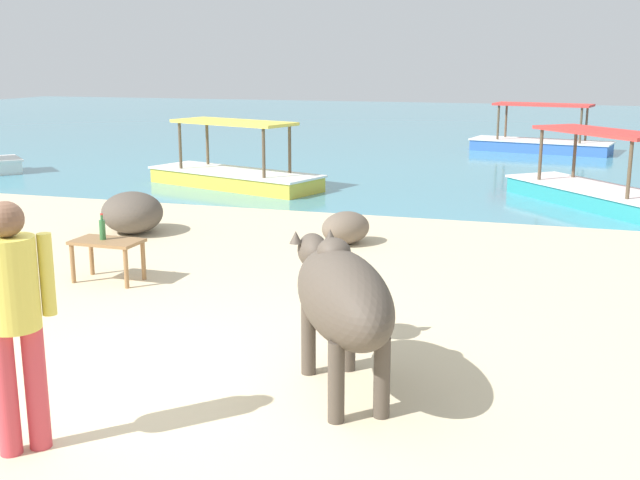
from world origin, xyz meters
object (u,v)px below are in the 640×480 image
(cow, at_px, (341,296))
(bottle, at_px, (102,229))
(boat_blue, at_px, (541,142))
(boat_yellow, at_px, (234,173))
(person_standing, at_px, (14,309))
(boat_teal, at_px, (597,190))
(low_bench_table, at_px, (107,247))

(cow, relative_size, bottle, 6.53)
(boat_blue, height_order, boat_yellow, same)
(bottle, bearing_deg, boat_yellow, 100.84)
(boat_blue, bearing_deg, bottle, 85.00)
(cow, bearing_deg, bottle, 27.28)
(person_standing, relative_size, boat_blue, 0.42)
(boat_teal, bearing_deg, boat_blue, -31.44)
(bottle, height_order, boat_yellow, boat_yellow)
(boat_blue, relative_size, boat_teal, 1.08)
(cow, height_order, boat_blue, boat_blue)
(low_bench_table, height_order, bottle, bottle)
(boat_yellow, distance_m, boat_teal, 6.74)
(cow, height_order, bottle, cow)
(bottle, xyz_separation_m, boat_yellow, (-1.28, 6.67, -0.34))
(low_bench_table, xyz_separation_m, boat_teal, (5.41, 6.65, -0.14))
(cow, height_order, boat_yellow, boat_yellow)
(bottle, relative_size, boat_blue, 0.08)
(person_standing, relative_size, boat_yellow, 0.42)
(boat_blue, bearing_deg, person_standing, 93.22)
(cow, xyz_separation_m, person_standing, (-1.68, -1.48, 0.20))
(low_bench_table, distance_m, boat_teal, 8.57)
(low_bench_table, relative_size, bottle, 2.59)
(boat_teal, bearing_deg, low_bench_table, 100.96)
(low_bench_table, bearing_deg, boat_blue, 74.87)
(cow, relative_size, boat_yellow, 0.50)
(bottle, xyz_separation_m, boat_blue, (4.28, 14.54, -0.34))
(boat_blue, relative_size, boat_yellow, 0.99)
(low_bench_table, relative_size, boat_teal, 0.22)
(boat_blue, xyz_separation_m, boat_teal, (1.18, -7.90, 0.00))
(person_standing, bearing_deg, boat_teal, 113.50)
(low_bench_table, height_order, boat_blue, boat_blue)
(bottle, bearing_deg, cow, -32.28)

